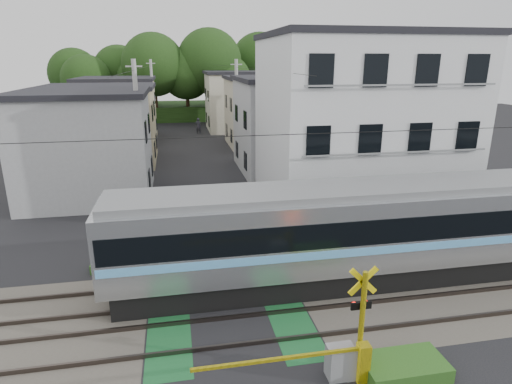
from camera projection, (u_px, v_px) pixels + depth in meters
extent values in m
plane|color=black|center=(228.00, 311.00, 14.14)|extent=(120.00, 120.00, 0.00)
cube|color=#47423A|center=(228.00, 311.00, 14.14)|extent=(120.00, 6.00, 0.00)
cube|color=black|center=(228.00, 311.00, 14.14)|extent=(5.20, 120.00, 0.00)
cube|color=#145126|center=(169.00, 317.00, 13.79)|extent=(1.30, 6.00, 0.00)
cube|color=#145126|center=(283.00, 305.00, 14.48)|extent=(1.30, 6.00, 0.00)
cube|color=#3F3833|center=(236.00, 345.00, 12.33)|extent=(120.00, 0.08, 0.14)
cube|color=#3F3833|center=(229.00, 318.00, 13.65)|extent=(120.00, 0.08, 0.14)
cube|color=#3F3833|center=(226.00, 301.00, 14.59)|extent=(120.00, 0.08, 0.14)
cube|color=#3F3833|center=(221.00, 281.00, 15.90)|extent=(120.00, 0.08, 0.14)
cube|color=black|center=(353.00, 269.00, 16.01)|extent=(17.17, 2.36, 0.89)
cube|color=black|center=(184.00, 289.00, 14.93)|extent=(2.38, 2.19, 0.60)
cube|color=black|center=(499.00, 259.00, 17.17)|extent=(2.38, 2.19, 0.60)
cube|color=silver|center=(356.00, 226.00, 15.49)|extent=(17.88, 2.78, 2.58)
cube|color=black|center=(357.00, 218.00, 15.40)|extent=(17.59, 2.82, 0.88)
cube|color=#5CAAE8|center=(355.00, 235.00, 15.60)|extent=(17.70, 2.81, 0.28)
cube|color=slate|center=(359.00, 189.00, 15.07)|extent=(17.52, 2.28, 0.24)
cube|color=black|center=(98.00, 234.00, 13.78)|extent=(0.10, 2.39, 1.55)
cylinder|color=yellow|center=(361.00, 325.00, 10.85)|extent=(0.14, 0.14, 3.00)
cube|color=yellow|center=(363.00, 281.00, 10.59)|extent=(0.77, 0.05, 0.77)
cube|color=yellow|center=(363.00, 281.00, 10.59)|extent=(0.77, 0.05, 0.77)
cube|color=black|center=(361.00, 306.00, 10.80)|extent=(0.55, 0.05, 0.20)
sphere|color=#FF0C07|center=(354.00, 305.00, 10.83)|extent=(0.16, 0.16, 0.16)
sphere|color=#FF0C07|center=(366.00, 304.00, 10.88)|extent=(0.16, 0.16, 0.16)
cube|color=gray|center=(340.00, 362.00, 11.07)|extent=(0.70, 0.50, 0.90)
cube|color=yellow|center=(363.00, 363.00, 10.90)|extent=(0.30, 0.30, 1.10)
cube|color=yellow|center=(277.00, 359.00, 10.36)|extent=(4.20, 0.08, 0.08)
cylinder|color=yellow|center=(138.00, 234.00, 16.53)|extent=(0.14, 0.14, 3.00)
cube|color=yellow|center=(135.00, 205.00, 16.08)|extent=(0.77, 0.05, 0.77)
cube|color=yellow|center=(135.00, 205.00, 16.08)|extent=(0.77, 0.05, 0.77)
cube|color=black|center=(137.00, 223.00, 16.29)|extent=(0.55, 0.05, 0.20)
sphere|color=#FF0C07|center=(132.00, 224.00, 16.21)|extent=(0.16, 0.16, 0.16)
sphere|color=#FF0C07|center=(141.00, 223.00, 16.26)|extent=(0.16, 0.16, 0.16)
cube|color=gray|center=(153.00, 257.00, 16.93)|extent=(0.70, 0.50, 0.90)
cube|color=yellow|center=(141.00, 254.00, 17.05)|extent=(0.30, 0.30, 1.10)
cube|color=yellow|center=(197.00, 239.00, 17.32)|extent=(4.20, 0.08, 0.08)
cube|color=white|center=(359.00, 126.00, 23.24)|extent=(10.00, 8.00, 9.00)
cube|color=black|center=(366.00, 35.00, 21.86)|extent=(10.20, 8.16, 0.30)
cube|color=black|center=(316.00, 206.00, 19.69)|extent=(1.10, 0.06, 1.40)
cube|color=black|center=(365.00, 203.00, 20.12)|extent=(1.10, 0.06, 1.40)
cube|color=black|center=(413.00, 200.00, 20.56)|extent=(1.10, 0.06, 1.40)
cube|color=black|center=(458.00, 197.00, 21.00)|extent=(1.10, 0.06, 1.40)
cube|color=gray|center=(391.00, 215.00, 20.32)|extent=(9.00, 0.06, 0.08)
cube|color=black|center=(318.00, 142.00, 18.80)|extent=(1.10, 0.06, 1.40)
cube|color=black|center=(370.00, 140.00, 19.24)|extent=(1.10, 0.06, 1.40)
cube|color=black|center=(420.00, 138.00, 19.68)|extent=(1.10, 0.06, 1.40)
cube|color=black|center=(467.00, 136.00, 20.11)|extent=(1.10, 0.06, 1.40)
cube|color=gray|center=(397.00, 153.00, 19.43)|extent=(9.00, 0.06, 0.08)
cube|color=black|center=(321.00, 71.00, 17.91)|extent=(1.10, 0.06, 1.40)
cube|color=black|center=(376.00, 71.00, 18.35)|extent=(1.10, 0.06, 1.40)
cube|color=black|center=(428.00, 70.00, 18.79)|extent=(1.10, 0.06, 1.40)
cube|color=black|center=(477.00, 70.00, 19.23)|extent=(1.10, 0.06, 1.40)
cube|color=gray|center=(404.00, 85.00, 18.54)|extent=(9.00, 0.06, 0.08)
cube|color=#A6A8AB|center=(88.00, 147.00, 25.22)|extent=(7.00, 7.00, 6.00)
cube|color=black|center=(81.00, 93.00, 24.28)|extent=(7.35, 7.35, 0.30)
cube|color=black|center=(150.00, 180.00, 24.71)|extent=(0.06, 1.00, 1.20)
cube|color=black|center=(152.00, 166.00, 28.00)|extent=(0.06, 1.00, 1.20)
cube|color=black|center=(146.00, 132.00, 23.88)|extent=(0.06, 1.00, 1.20)
cube|color=black|center=(149.00, 123.00, 27.17)|extent=(0.06, 1.00, 1.20)
cube|color=#A6A8AB|center=(288.00, 127.00, 31.28)|extent=(7.00, 8.00, 6.50)
cube|color=black|center=(289.00, 79.00, 30.27)|extent=(7.35, 8.40, 0.30)
cube|color=black|center=(245.00, 161.00, 29.35)|extent=(0.06, 1.00, 1.20)
cube|color=black|center=(237.00, 149.00, 33.10)|extent=(0.06, 1.00, 1.20)
cube|color=black|center=(245.00, 120.00, 28.52)|extent=(0.06, 1.00, 1.20)
cube|color=black|center=(236.00, 113.00, 32.27)|extent=(0.06, 1.00, 1.20)
cube|color=tan|center=(102.00, 127.00, 33.60)|extent=(8.00, 7.00, 5.80)
cube|color=black|center=(98.00, 87.00, 32.70)|extent=(8.40, 7.35, 0.30)
cube|color=black|center=(155.00, 149.00, 33.16)|extent=(0.06, 1.00, 1.20)
cube|color=black|center=(156.00, 141.00, 36.44)|extent=(0.06, 1.00, 1.20)
cube|color=black|center=(152.00, 113.00, 32.33)|extent=(0.06, 1.00, 1.20)
cube|color=black|center=(154.00, 108.00, 35.61)|extent=(0.06, 1.00, 1.20)
cube|color=beige|center=(265.00, 113.00, 40.78)|extent=(7.00, 7.00, 6.20)
cube|color=black|center=(265.00, 78.00, 39.82)|extent=(7.35, 7.35, 0.30)
cube|color=black|center=(231.00, 136.00, 39.04)|extent=(0.06, 1.00, 1.20)
cube|color=black|center=(227.00, 130.00, 42.32)|extent=(0.06, 1.00, 1.20)
cube|color=black|center=(231.00, 105.00, 38.21)|extent=(0.06, 1.00, 1.20)
cube|color=black|center=(226.00, 101.00, 41.49)|extent=(0.06, 1.00, 1.20)
cube|color=tan|center=(119.00, 111.00, 42.99)|extent=(7.00, 8.00, 6.00)
cube|color=black|center=(116.00, 79.00, 42.06)|extent=(7.35, 8.40, 0.30)
cube|color=black|center=(155.00, 130.00, 42.25)|extent=(0.06, 1.00, 1.20)
cube|color=black|center=(157.00, 124.00, 46.00)|extent=(0.06, 1.00, 1.20)
cube|color=black|center=(153.00, 101.00, 41.42)|extent=(0.06, 1.00, 1.20)
cube|color=black|center=(155.00, 98.00, 45.17)|extent=(0.06, 1.00, 1.20)
cube|color=beige|center=(242.00, 102.00, 50.00)|extent=(8.00, 7.00, 6.40)
cube|color=black|center=(241.00, 72.00, 49.01)|extent=(8.40, 7.35, 0.30)
cube|color=black|center=(209.00, 121.00, 48.20)|extent=(0.06, 1.00, 1.20)
cube|color=black|center=(206.00, 117.00, 51.49)|extent=(0.06, 1.00, 1.20)
cube|color=black|center=(208.00, 96.00, 47.37)|extent=(0.06, 1.00, 1.20)
cube|color=black|center=(206.00, 94.00, 50.66)|extent=(0.06, 1.00, 1.20)
cube|color=#1E3B13|center=(183.00, 111.00, 60.75)|extent=(40.00, 10.00, 2.00)
cylinder|color=#332114|center=(78.00, 103.00, 57.73)|extent=(0.50, 0.50, 4.74)
sphere|color=#1E3B13|center=(75.00, 74.00, 56.60)|extent=(6.64, 6.64, 6.64)
cylinder|color=#332114|center=(89.00, 107.00, 54.32)|extent=(0.50, 0.50, 4.33)
sphere|color=#1E3B13|center=(86.00, 79.00, 53.29)|extent=(6.06, 6.06, 6.06)
cylinder|color=#332114|center=(122.00, 101.00, 59.59)|extent=(0.50, 0.50, 4.97)
sphere|color=#1E3B13|center=(119.00, 71.00, 58.42)|extent=(6.95, 6.95, 6.95)
cylinder|color=#332114|center=(142.00, 106.00, 56.72)|extent=(0.50, 0.50, 4.16)
sphere|color=#1E3B13|center=(140.00, 80.00, 55.73)|extent=(5.82, 5.82, 5.82)
cylinder|color=#332114|center=(156.00, 101.00, 55.30)|extent=(0.50, 0.50, 5.65)
sphere|color=#1E3B13|center=(153.00, 65.00, 53.96)|extent=(7.90, 7.90, 7.90)
cylinder|color=#332114|center=(188.00, 103.00, 56.76)|extent=(0.50, 0.50, 4.79)
sphere|color=#1E3B13|center=(186.00, 73.00, 55.62)|extent=(6.71, 6.71, 6.71)
cylinder|color=#332114|center=(211.00, 99.00, 56.93)|extent=(0.50, 0.50, 5.96)
sphere|color=#1E3B13|center=(209.00, 61.00, 55.52)|extent=(8.35, 8.35, 8.35)
cylinder|color=#332114|center=(229.00, 105.00, 56.78)|extent=(0.50, 0.50, 4.28)
sphere|color=#1E3B13|center=(228.00, 79.00, 55.76)|extent=(5.99, 5.99, 5.99)
cylinder|color=#332114|center=(240.00, 102.00, 61.64)|extent=(0.50, 0.50, 4.20)
sphere|color=#1E3B13|center=(239.00, 78.00, 60.64)|extent=(5.88, 5.88, 5.88)
cylinder|color=#332114|center=(260.00, 95.00, 62.57)|extent=(0.50, 0.50, 5.88)
sphere|color=#1E3B13|center=(260.00, 62.00, 61.18)|extent=(8.23, 8.23, 8.23)
cylinder|color=#332114|center=(287.00, 103.00, 58.62)|extent=(0.50, 0.50, 4.45)
sphere|color=#1E3B13|center=(287.00, 76.00, 57.57)|extent=(6.23, 6.23, 6.23)
cube|color=black|center=(393.00, 131.00, 14.68)|extent=(60.00, 0.02, 0.02)
cylinder|color=#A5A5A0|center=(139.00, 132.00, 24.54)|extent=(0.26, 0.26, 8.00)
cube|color=#A5A5A0|center=(134.00, 66.00, 23.47)|extent=(0.90, 0.08, 0.08)
cylinder|color=#A5A5A0|center=(237.00, 111.00, 34.24)|extent=(0.26, 0.26, 8.00)
cube|color=#A5A5A0|center=(236.00, 64.00, 33.17)|extent=(0.90, 0.08, 0.08)
cylinder|color=#A5A5A0|center=(153.00, 100.00, 44.24)|extent=(0.26, 0.26, 8.00)
cube|color=#A5A5A0|center=(151.00, 63.00, 43.17)|extent=(0.90, 0.08, 0.08)
cube|color=black|center=(145.00, 67.00, 33.38)|extent=(0.02, 42.00, 0.02)
cube|color=black|center=(234.00, 67.00, 34.64)|extent=(0.02, 42.00, 0.02)
imported|color=#2F2F3B|center=(198.00, 126.00, 47.56)|extent=(0.73, 0.57, 1.78)
cube|color=#2D5E1E|center=(404.00, 367.00, 11.27)|extent=(2.20, 1.20, 0.40)
cube|color=#2D5E1E|center=(116.00, 263.00, 17.03)|extent=(1.80, 1.00, 0.36)
cube|color=#2D5E1E|center=(327.00, 254.00, 17.92)|extent=(1.50, 0.90, 0.30)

